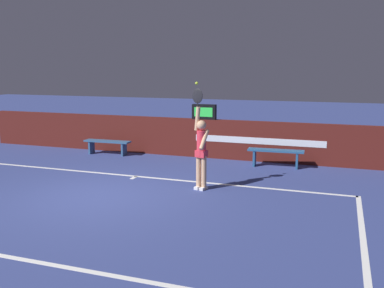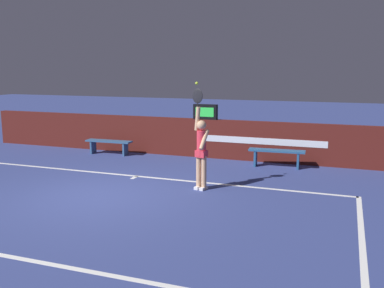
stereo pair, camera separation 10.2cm
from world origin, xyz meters
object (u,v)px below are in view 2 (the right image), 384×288
object	(u,v)px
tennis_player	(201,149)
courtside_bench_far	(277,154)
speed_display	(205,112)
courtside_bench_near	(109,144)
tennis_ball	(197,83)

from	to	relation	value
tennis_player	courtside_bench_far	size ratio (longest dim) A/B	1.47
speed_display	courtside_bench_far	world-z (taller)	speed_display
courtside_bench_near	courtside_bench_far	bearing A→B (deg)	0.02
tennis_ball	courtside_bench_far	xyz separation A→B (m)	(1.46, 2.86, -2.11)
speed_display	courtside_bench_far	distance (m)	2.72
tennis_ball	courtside_bench_near	xyz separation A→B (m)	(-4.11, 2.85, -2.14)
tennis_player	tennis_ball	distance (m)	1.52
tennis_ball	courtside_bench_near	distance (m)	5.45
speed_display	tennis_player	size ratio (longest dim) A/B	0.32
tennis_player	tennis_ball	size ratio (longest dim) A/B	33.23
tennis_ball	courtside_bench_near	bearing A→B (deg)	145.25
tennis_player	speed_display	bearing A→B (deg)	106.68
tennis_ball	courtside_bench_far	distance (m)	3.84
speed_display	tennis_player	world-z (taller)	tennis_player
speed_display	tennis_ball	size ratio (longest dim) A/B	10.78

